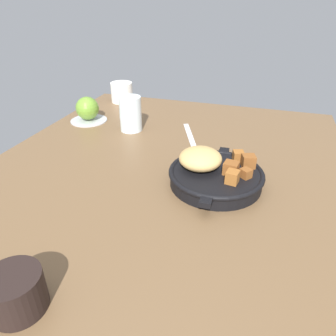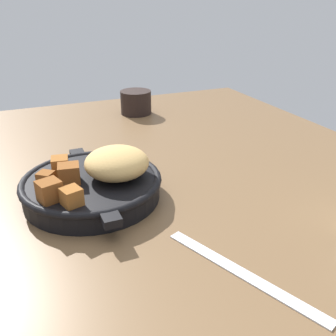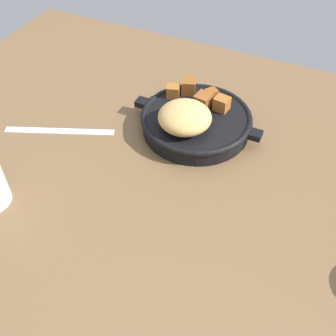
{
  "view_description": "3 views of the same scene",
  "coord_description": "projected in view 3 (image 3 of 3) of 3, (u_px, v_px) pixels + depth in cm",
  "views": [
    {
      "loc": [
        -63.25,
        -21.52,
        39.32
      ],
      "look_at": [
        -3.32,
        -2.7,
        3.83
      ],
      "focal_mm": 33.75,
      "sensor_mm": 36.0,
      "label": 1
    },
    {
      "loc": [
        51.68,
        -22.64,
        29.51
      ],
      "look_at": [
        1.54,
        -1.57,
        4.05
      ],
      "focal_mm": 40.39,
      "sensor_mm": 36.0,
      "label": 2
    },
    {
      "loc": [
        -22.54,
        46.7,
        54.1
      ],
      "look_at": [
        -2.05,
        2.34,
        4.13
      ],
      "focal_mm": 44.72,
      "sensor_mm": 36.0,
      "label": 3
    }
  ],
  "objects": [
    {
      "name": "ground_plane",
      "position": [
        163.0,
        177.0,
        0.76
      ],
      "size": [
        115.91,
        91.09,
        2.4
      ],
      "primitive_type": "cube",
      "color": "brown"
    },
    {
      "name": "butter_knife",
      "position": [
        59.0,
        131.0,
        0.83
      ],
      "size": [
        20.73,
        9.69,
        0.36
      ],
      "primitive_type": "cube",
      "rotation": [
        0.0,
        0.0,
        0.39
      ],
      "color": "silver",
      "rests_on": "ground_plane"
    },
    {
      "name": "cast_iron_skillet",
      "position": [
        195.0,
        120.0,
        0.81
      ],
      "size": [
        26.04,
        21.76,
        8.02
      ],
      "color": "black",
      "rests_on": "ground_plane"
    }
  ]
}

